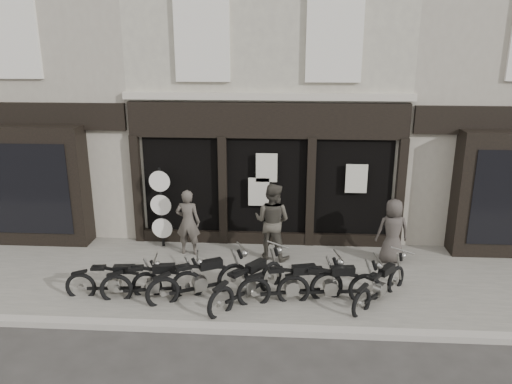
# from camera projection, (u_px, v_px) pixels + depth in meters

# --- Properties ---
(ground_plane) EXTENTS (90.00, 90.00, 0.00)m
(ground_plane) POSITION_uv_depth(u_px,v_px,m) (260.00, 300.00, 10.78)
(ground_plane) COLOR #2D2B28
(ground_plane) RESTS_ON ground
(pavement) EXTENTS (30.00, 4.20, 0.12)m
(pavement) POSITION_uv_depth(u_px,v_px,m) (262.00, 279.00, 11.63)
(pavement) COLOR #635F57
(pavement) RESTS_ON ground_plane
(kerb) EXTENTS (30.00, 0.25, 0.13)m
(kerb) POSITION_uv_depth(u_px,v_px,m) (257.00, 330.00, 9.57)
(kerb) COLOR gray
(kerb) RESTS_ON ground_plane
(central_building) EXTENTS (7.30, 6.22, 8.34)m
(central_building) POSITION_uv_depth(u_px,v_px,m) (271.00, 85.00, 15.28)
(central_building) COLOR #B2AD99
(central_building) RESTS_ON ground
(neighbour_left) EXTENTS (5.60, 6.73, 8.34)m
(neighbour_left) POSITION_uv_depth(u_px,v_px,m) (69.00, 85.00, 15.62)
(neighbour_left) COLOR #9D9584
(neighbour_left) RESTS_ON ground
(neighbour_right) EXTENTS (5.60, 6.73, 8.34)m
(neighbour_right) POSITION_uv_depth(u_px,v_px,m) (484.00, 87.00, 14.85)
(neighbour_right) COLOR #9D9584
(neighbour_right) RESTS_ON ground
(motorcycle_0) EXTENTS (2.07, 0.56, 0.99)m
(motorcycle_0) POSITION_uv_depth(u_px,v_px,m) (115.00, 284.00, 10.68)
(motorcycle_0) COLOR black
(motorcycle_0) RESTS_ON ground
(motorcycle_1) EXTENTS (2.18, 0.70, 1.05)m
(motorcycle_1) POSITION_uv_depth(u_px,v_px,m) (153.00, 284.00, 10.59)
(motorcycle_1) COLOR black
(motorcycle_1) RESTS_ON ground
(motorcycle_2) EXTENTS (2.11, 1.34, 1.10)m
(motorcycle_2) POSITION_uv_depth(u_px,v_px,m) (200.00, 282.00, 10.64)
(motorcycle_2) COLOR black
(motorcycle_2) RESTS_ON ground
(motorcycle_3) EXTENTS (1.62, 1.92, 1.08)m
(motorcycle_3) POSITION_uv_depth(u_px,v_px,m) (248.00, 286.00, 10.50)
(motorcycle_3) COLOR black
(motorcycle_3) RESTS_ON ground
(motorcycle_4) EXTENTS (2.26, 0.86, 1.10)m
(motorcycle_4) POSITION_uv_depth(u_px,v_px,m) (292.00, 287.00, 10.45)
(motorcycle_4) COLOR black
(motorcycle_4) RESTS_ON ground
(motorcycle_5) EXTENTS (2.23, 0.61, 1.07)m
(motorcycle_5) POSITION_uv_depth(u_px,v_px,m) (331.00, 287.00, 10.47)
(motorcycle_5) COLOR black
(motorcycle_5) RESTS_ON ground
(motorcycle_6) EXTENTS (1.50, 1.72, 0.98)m
(motorcycle_6) POSITION_uv_depth(u_px,v_px,m) (380.00, 288.00, 10.50)
(motorcycle_6) COLOR black
(motorcycle_6) RESTS_ON ground
(man_left) EXTENTS (0.64, 0.44, 1.70)m
(man_left) POSITION_uv_depth(u_px,v_px,m) (188.00, 222.00, 12.63)
(man_left) COLOR #464039
(man_left) RESTS_ON pavement
(man_centre) EXTENTS (1.14, 1.02, 1.94)m
(man_centre) POSITION_uv_depth(u_px,v_px,m) (272.00, 221.00, 12.36)
(man_centre) COLOR #3E3A32
(man_centre) RESTS_ON pavement
(man_right) EXTENTS (0.84, 0.59, 1.62)m
(man_right) POSITION_uv_depth(u_px,v_px,m) (393.00, 231.00, 12.16)
(man_right) COLOR #3C3632
(man_right) RESTS_ON pavement
(advert_sign_post) EXTENTS (0.55, 0.36, 2.27)m
(advert_sign_post) POSITION_uv_depth(u_px,v_px,m) (161.00, 211.00, 13.02)
(advert_sign_post) COLOR black
(advert_sign_post) RESTS_ON ground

